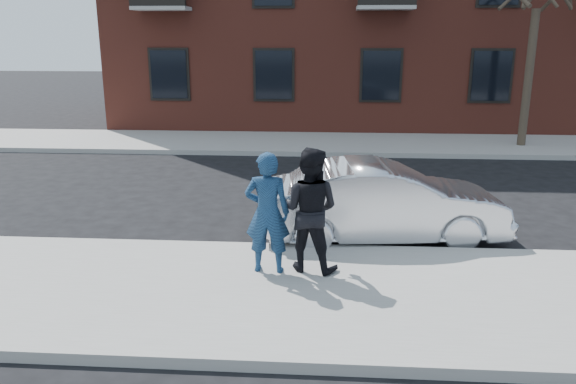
{
  "coord_description": "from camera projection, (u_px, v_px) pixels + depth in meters",
  "views": [
    {
      "loc": [
        -1.79,
        -7.35,
        3.57
      ],
      "look_at": [
        -2.32,
        0.4,
        1.4
      ],
      "focal_mm": 35.0,
      "sensor_mm": 36.0,
      "label": 1
    }
  ],
  "objects": [
    {
      "name": "ground",
      "position": [
        450.0,
        298.0,
        7.9
      ],
      "size": [
        100.0,
        100.0,
        0.0
      ],
      "primitive_type": "plane",
      "color": "black",
      "rests_on": "ground"
    },
    {
      "name": "far_curb",
      "position": [
        385.0,
        155.0,
        16.96
      ],
      "size": [
        50.0,
        0.1,
        0.15
      ],
      "primitive_type": "cube",
      "color": "#999691",
      "rests_on": "ground"
    },
    {
      "name": "silver_sedan",
      "position": [
        384.0,
        202.0,
        9.97
      ],
      "size": [
        4.42,
        1.93,
        1.41
      ],
      "primitive_type": "imported",
      "rotation": [
        0.0,
        0.0,
        1.67
      ],
      "color": "silver",
      "rests_on": "ground"
    },
    {
      "name": "man_peacoat",
      "position": [
        309.0,
        210.0,
        8.29
      ],
      "size": [
        1.07,
        0.93,
        1.87
      ],
      "rotation": [
        0.0,
        0.0,
        2.86
      ],
      "color": "black",
      "rests_on": "near_sidewalk"
    },
    {
      "name": "near_curb",
      "position": [
        431.0,
        252.0,
        9.37
      ],
      "size": [
        50.0,
        0.1,
        0.15
      ],
      "primitive_type": "cube",
      "color": "#999691",
      "rests_on": "ground"
    },
    {
      "name": "near_sidewalk",
      "position": [
        454.0,
        301.0,
        7.64
      ],
      "size": [
        50.0,
        3.5,
        0.15
      ],
      "primitive_type": "cube",
      "color": "gray",
      "rests_on": "ground"
    },
    {
      "name": "far_sidewalk",
      "position": [
        380.0,
        144.0,
        18.69
      ],
      "size": [
        50.0,
        3.5,
        0.15
      ],
      "primitive_type": "cube",
      "color": "gray",
      "rests_on": "ground"
    },
    {
      "name": "man_hoodie",
      "position": [
        267.0,
        213.0,
        8.22
      ],
      "size": [
        0.67,
        0.51,
        1.83
      ],
      "rotation": [
        0.0,
        0.0,
        3.12
      ],
      "color": "navy",
      "rests_on": "near_sidewalk"
    }
  ]
}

